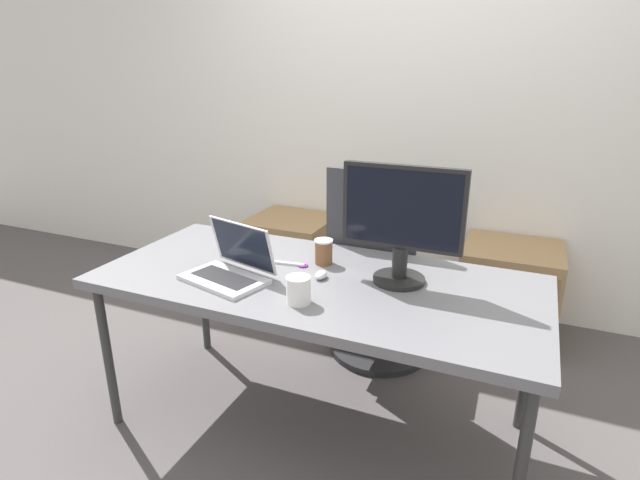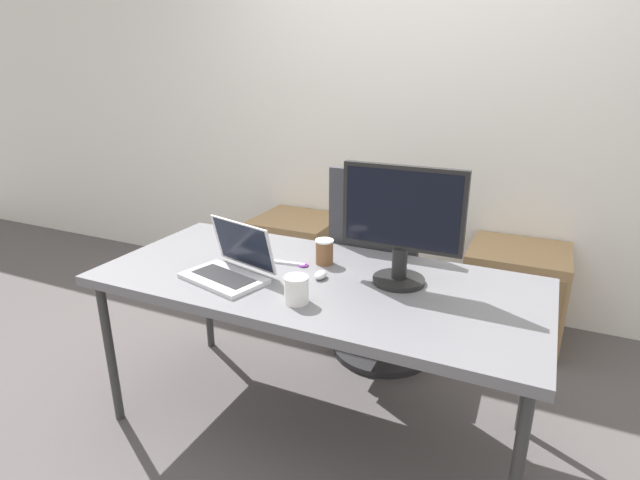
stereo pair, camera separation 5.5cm
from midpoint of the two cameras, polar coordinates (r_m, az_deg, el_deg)
ground_plane at (r=2.43m, az=0.26°, el=-20.23°), size 14.00×14.00×0.00m
wall_back at (r=3.29m, az=11.62°, el=14.73°), size 10.00×0.05×2.60m
desk at (r=2.06m, az=0.29°, el=-5.48°), size 1.81×0.81×0.73m
office_chair at (r=2.69m, az=7.65°, el=-5.62°), size 0.56×0.56×1.09m
cabinet_left at (r=3.50m, az=-2.22°, el=-1.85°), size 0.54×0.51×0.56m
cabinet_right at (r=3.16m, az=21.76°, el=-5.72°), size 0.54×0.51×0.56m
laptop_center at (r=2.06m, az=-9.47°, el=-2.99°), size 0.38×0.33×0.22m
monitor at (r=1.94m, az=10.13°, el=1.97°), size 0.48×0.21×0.47m
mouse at (r=2.02m, az=0.82°, el=-4.04°), size 0.04×0.07×0.03m
coffee_cup_white at (r=1.82m, az=-1.85°, el=-5.70°), size 0.09×0.09×0.10m
coffee_cup_brown at (r=2.16m, az=1.24°, el=-1.35°), size 0.08×0.08×0.11m
scissors at (r=2.17m, az=-2.29°, el=-2.74°), size 0.17×0.05×0.01m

